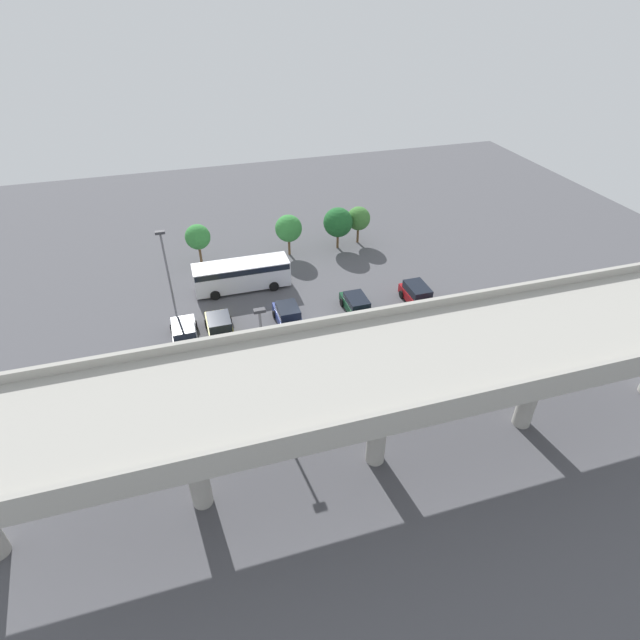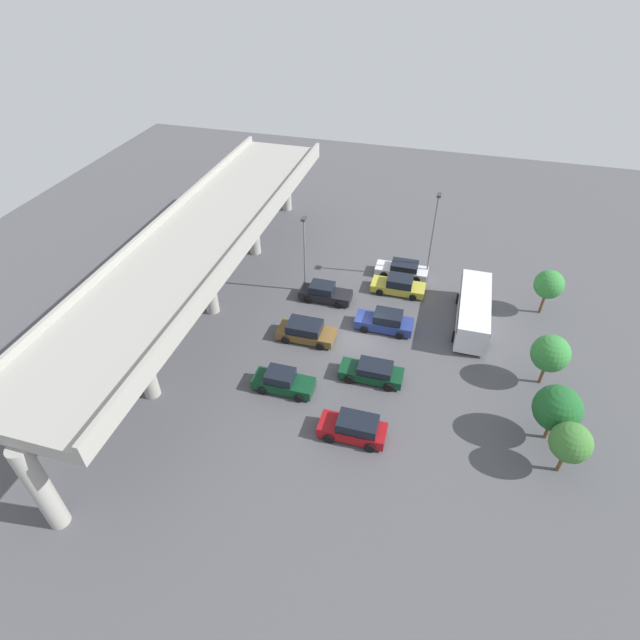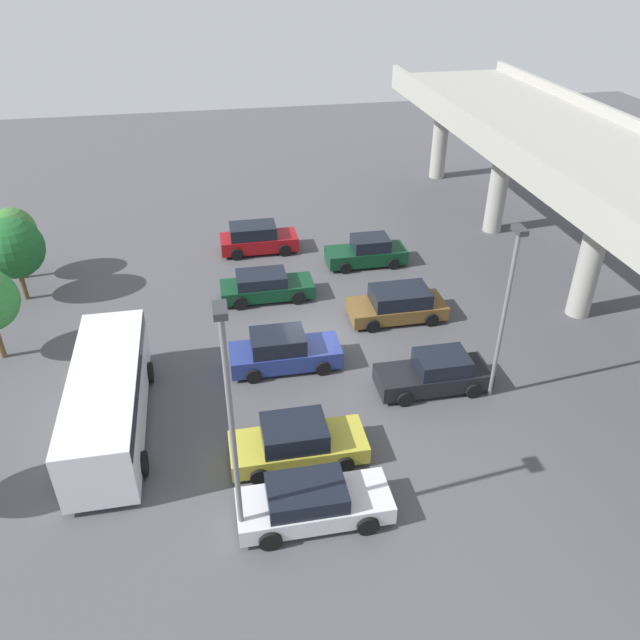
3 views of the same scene
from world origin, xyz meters
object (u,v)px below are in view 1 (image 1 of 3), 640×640
object	(u,v)px
parked_car_6	(220,327)
tree_front_centre	(338,222)
tree_front_far_right	(198,237)
tree_front_right	(289,228)
parked_car_0	(418,296)
lamp_post_near_aisle	(168,274)
parked_car_5	(273,369)
parked_car_4	(289,317)
parked_car_1	(418,342)
parked_car_3	(347,356)
shuttle_bus	(242,273)
parked_car_2	(357,306)
parked_car_7	(185,334)
tree_front_left	(359,219)
lamp_post_mid_lot	(263,349)

from	to	relation	value
parked_car_6	tree_front_centre	xyz separation A→B (m)	(-13.62, -11.71, 2.11)
tree_front_far_right	tree_front_right	bearing A→B (deg)	176.63
tree_front_centre	parked_car_0	bearing A→B (deg)	105.09
tree_front_centre	tree_front_far_right	bearing A→B (deg)	-1.98
lamp_post_near_aisle	parked_car_5	bearing A→B (deg)	126.00
parked_car_4	parked_car_6	world-z (taller)	parked_car_4
tree_front_centre	parked_car_4	bearing A→B (deg)	55.91
parked_car_0	parked_car_4	size ratio (longest dim) A/B	0.93
parked_car_5	tree_front_far_right	bearing A→B (deg)	9.82
parked_car_1	parked_car_6	world-z (taller)	parked_car_1
parked_car_3	shuttle_bus	xyz separation A→B (m)	(5.51, -12.72, 0.78)
lamp_post_near_aisle	tree_front_far_right	bearing A→B (deg)	-105.99
parked_car_2	parked_car_7	xyz separation A→B (m)	(14.12, -0.16, 0.00)
parked_car_1	tree_front_far_right	xyz separation A→B (m)	(14.39, -18.35, 2.17)
lamp_post_near_aisle	tree_front_left	xyz separation A→B (m)	(-19.17, -10.08, -2.18)
tree_front_far_right	lamp_post_near_aisle	bearing A→B (deg)	74.01
lamp_post_near_aisle	tree_front_far_right	distance (m)	10.58
lamp_post_mid_lot	tree_front_centre	bearing A→B (deg)	-120.28
parked_car_4	tree_front_centre	size ratio (longest dim) A/B	1.09
parked_car_2	parked_car_5	size ratio (longest dim) A/B	1.01
parked_car_1	lamp_post_mid_lot	distance (m)	12.78
parked_car_4	parked_car_7	bearing A→B (deg)	-91.63
shuttle_bus	tree_front_far_right	bearing A→B (deg)	-61.04
shuttle_bus	tree_front_right	size ratio (longest dim) A/B	2.02
parked_car_1	tree_front_far_right	distance (m)	23.42
parked_car_2	tree_front_left	bearing A→B (deg)	159.66
parked_car_5	parked_car_6	world-z (taller)	parked_car_6
parked_car_7	lamp_post_mid_lot	xyz separation A→B (m)	(-4.73, 8.11, 3.64)
lamp_post_mid_lot	tree_front_far_right	xyz separation A→B (m)	(2.29, -20.35, -1.43)
parked_car_7	shuttle_bus	distance (m)	8.66
lamp_post_mid_lot	tree_front_left	xyz separation A→B (m)	(-14.02, -20.44, -1.63)
parked_car_3	shuttle_bus	distance (m)	13.88
parked_car_0	parked_car_3	xyz separation A→B (m)	(8.50, 5.83, -0.06)
parked_car_0	tree_front_centre	world-z (taller)	tree_front_centre
parked_car_3	tree_front_left	xyz separation A→B (m)	(-7.67, -18.47, 1.95)
lamp_post_mid_lot	shuttle_bus	bearing A→B (deg)	-93.31
parked_car_0	tree_front_far_right	size ratio (longest dim) A/B	1.07
parked_car_2	tree_front_far_right	bearing A→B (deg)	-136.72
lamp_post_near_aisle	tree_front_right	distance (m)	15.12
tree_front_far_right	lamp_post_mid_lot	bearing A→B (deg)	96.41
parked_car_5	tree_front_left	xyz separation A→B (m)	(-13.14, -18.38, 1.98)
parked_car_0	lamp_post_mid_lot	bearing A→B (deg)	-62.30
parked_car_2	parked_car_5	distance (m)	10.35
lamp_post_mid_lot	parked_car_6	bearing A→B (deg)	-76.16
tree_front_far_right	parked_car_0	bearing A→B (deg)	143.79
shuttle_bus	parked_car_3	bearing A→B (deg)	113.41
parked_car_2	parked_car_3	distance (m)	6.71
parked_car_1	parked_car_2	distance (m)	6.54
parked_car_2	parked_car_3	world-z (taller)	parked_car_3
parked_car_1	tree_front_left	xyz separation A→B (m)	(-1.92, -18.44, 1.96)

